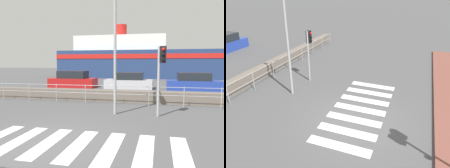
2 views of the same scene
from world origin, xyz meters
TOP-DOWN VIEW (x-y plane):
  - ground_plane at (0.00, 0.00)m, footprint 160.00×160.00m
  - crosswalk at (1.00, 0.00)m, footprint 5.85×2.40m
  - seawall at (0.00, 6.77)m, footprint 25.10×0.55m
  - harbor_fence at (-0.00, 5.90)m, footprint 22.63×0.04m
  - traffic_light_far at (3.19, 3.69)m, footprint 0.34×0.32m
  - streetlamp at (1.24, 3.56)m, footprint 0.32×1.03m

SIDE VIEW (x-z plane):
  - ground_plane at x=0.00m, z-range 0.00..0.00m
  - crosswalk at x=1.00m, z-range 0.00..0.01m
  - seawall at x=0.00m, z-range 0.00..0.65m
  - harbor_fence at x=0.00m, z-range 0.17..1.22m
  - traffic_light_far at x=3.19m, z-range 0.68..3.60m
  - streetlamp at x=1.24m, z-range 0.69..6.21m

